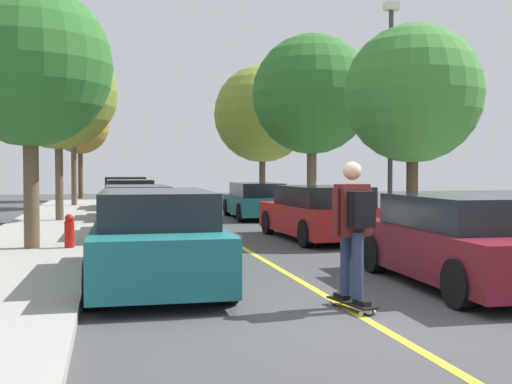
{
  "coord_description": "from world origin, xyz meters",
  "views": [
    {
      "loc": [
        -2.93,
        -6.85,
        1.75
      ],
      "look_at": [
        0.01,
        5.41,
        1.3
      ],
      "focal_mm": 43.28,
      "sensor_mm": 36.0,
      "label": 1
    }
  ],
  "objects_px": {
    "parked_car_left_farthest": "(125,194)",
    "street_tree_left_nearest": "(30,66)",
    "street_tree_left_far": "(73,97)",
    "skateboarder": "(354,223)",
    "parked_car_left_far": "(130,201)",
    "parked_car_right_nearest": "(461,242)",
    "streetlamp": "(391,103)",
    "parked_car_right_near": "(319,213)",
    "street_tree_right_nearest": "(413,94)",
    "parked_car_right_far": "(255,201)",
    "parked_car_left_near": "(137,213)",
    "parked_car_left_nearest": "(156,237)",
    "street_tree_left_near": "(58,92)",
    "skateboard": "(352,303)",
    "street_tree_left_farthest": "(80,126)",
    "fire_hydrant": "(69,231)",
    "street_tree_right_near": "(312,95)",
    "street_tree_right_far": "(262,114)"
  },
  "relations": [
    {
      "from": "parked_car_right_far",
      "to": "street_tree_right_nearest",
      "type": "distance_m",
      "value": 8.42
    },
    {
      "from": "parked_car_left_near",
      "to": "skateboard",
      "type": "height_order",
      "value": "parked_car_left_near"
    },
    {
      "from": "street_tree_left_far",
      "to": "streetlamp",
      "type": "distance_m",
      "value": 17.39
    },
    {
      "from": "street_tree_left_farthest",
      "to": "parked_car_left_farthest",
      "type": "bearing_deg",
      "value": -75.94
    },
    {
      "from": "parked_car_right_near",
      "to": "street_tree_left_farthest",
      "type": "distance_m",
      "value": 22.74
    },
    {
      "from": "parked_car_left_far",
      "to": "street_tree_left_farthest",
      "type": "relative_size",
      "value": 0.76
    },
    {
      "from": "street_tree_left_near",
      "to": "parked_car_right_nearest",
      "type": "bearing_deg",
      "value": -61.73
    },
    {
      "from": "parked_car_left_near",
      "to": "skateboarder",
      "type": "xyz_separation_m",
      "value": [
        2.27,
        -8.71,
        0.43
      ]
    },
    {
      "from": "parked_car_left_nearest",
      "to": "parked_car_left_near",
      "type": "bearing_deg",
      "value": 90.01
    },
    {
      "from": "parked_car_right_near",
      "to": "street_tree_left_nearest",
      "type": "relative_size",
      "value": 0.82
    },
    {
      "from": "street_tree_left_nearest",
      "to": "street_tree_left_near",
      "type": "distance_m",
      "value": 7.37
    },
    {
      "from": "street_tree_left_nearest",
      "to": "parked_car_left_nearest",
      "type": "bearing_deg",
      "value": -59.88
    },
    {
      "from": "parked_car_right_far",
      "to": "fire_hydrant",
      "type": "xyz_separation_m",
      "value": [
        -5.97,
        -8.35,
        -0.16
      ]
    },
    {
      "from": "parked_car_left_far",
      "to": "street_tree_left_nearest",
      "type": "distance_m",
      "value": 9.1
    },
    {
      "from": "parked_car_left_nearest",
      "to": "street_tree_left_near",
      "type": "relative_size",
      "value": 0.78
    },
    {
      "from": "street_tree_left_nearest",
      "to": "street_tree_left_far",
      "type": "bearing_deg",
      "value": 90.0
    },
    {
      "from": "parked_car_left_near",
      "to": "street_tree_left_nearest",
      "type": "bearing_deg",
      "value": -132.66
    },
    {
      "from": "parked_car_right_nearest",
      "to": "street_tree_right_nearest",
      "type": "bearing_deg",
      "value": 68.94
    },
    {
      "from": "streetlamp",
      "to": "street_tree_left_far",
      "type": "bearing_deg",
      "value": 119.29
    },
    {
      "from": "skateboarder",
      "to": "parked_car_left_far",
      "type": "bearing_deg",
      "value": 98.91
    },
    {
      "from": "parked_car_left_far",
      "to": "fire_hydrant",
      "type": "relative_size",
      "value": 6.26
    },
    {
      "from": "fire_hydrant",
      "to": "street_tree_left_farthest",
      "type": "bearing_deg",
      "value": 91.88
    },
    {
      "from": "parked_car_left_farthest",
      "to": "parked_car_right_nearest",
      "type": "distance_m",
      "value": 19.39
    },
    {
      "from": "parked_car_right_nearest",
      "to": "parked_car_right_near",
      "type": "distance_m",
      "value": 6.43
    },
    {
      "from": "parked_car_left_farthest",
      "to": "street_tree_right_nearest",
      "type": "xyz_separation_m",
      "value": [
        6.72,
        -13.03,
        2.94
      ]
    },
    {
      "from": "fire_hydrant",
      "to": "skateboarder",
      "type": "relative_size",
      "value": 0.4
    },
    {
      "from": "parked_car_left_near",
      "to": "street_tree_right_near",
      "type": "distance_m",
      "value": 9.91
    },
    {
      "from": "parked_car_left_farthest",
      "to": "street_tree_left_nearest",
      "type": "bearing_deg",
      "value": -99.31
    },
    {
      "from": "parked_car_right_near",
      "to": "street_tree_left_nearest",
      "type": "bearing_deg",
      "value": -169.12
    },
    {
      "from": "parked_car_left_far",
      "to": "skateboard",
      "type": "bearing_deg",
      "value": -81.1
    },
    {
      "from": "parked_car_right_nearest",
      "to": "streetlamp",
      "type": "bearing_deg",
      "value": 73.89
    },
    {
      "from": "parked_car_right_nearest",
      "to": "parked_car_left_near",
      "type": "bearing_deg",
      "value": 120.53
    },
    {
      "from": "street_tree_left_farthest",
      "to": "street_tree_left_far",
      "type": "bearing_deg",
      "value": -90.0
    },
    {
      "from": "streetlamp",
      "to": "parked_car_right_near",
      "type": "bearing_deg",
      "value": 168.03
    },
    {
      "from": "parked_car_left_nearest",
      "to": "street_tree_right_near",
      "type": "height_order",
      "value": "street_tree_right_near"
    },
    {
      "from": "street_tree_left_far",
      "to": "parked_car_right_near",
      "type": "bearing_deg",
      "value": -65.47
    },
    {
      "from": "fire_hydrant",
      "to": "skateboarder",
      "type": "distance_m",
      "value": 7.25
    },
    {
      "from": "parked_car_right_nearest",
      "to": "skateboard",
      "type": "distance_m",
      "value": 2.53
    },
    {
      "from": "parked_car_left_far",
      "to": "parked_car_right_near",
      "type": "xyz_separation_m",
      "value": [
        4.47,
        -6.93,
        -0.02
      ]
    },
    {
      "from": "street_tree_left_far",
      "to": "street_tree_right_far",
      "type": "distance_m",
      "value": 8.99
    },
    {
      "from": "parked_car_right_nearest",
      "to": "street_tree_left_farthest",
      "type": "height_order",
      "value": "street_tree_left_farthest"
    },
    {
      "from": "parked_car_left_near",
      "to": "street_tree_left_nearest",
      "type": "xyz_separation_m",
      "value": [
        -2.25,
        -2.44,
        3.22
      ]
    },
    {
      "from": "parked_car_right_near",
      "to": "street_tree_right_nearest",
      "type": "relative_size",
      "value": 0.85
    },
    {
      "from": "street_tree_left_farthest",
      "to": "skateboarder",
      "type": "height_order",
      "value": "street_tree_left_farthest"
    },
    {
      "from": "parked_car_left_farthest",
      "to": "parked_car_right_far",
      "type": "relative_size",
      "value": 1.05
    },
    {
      "from": "streetlamp",
      "to": "skateboarder",
      "type": "distance_m",
      "value": 8.53
    },
    {
      "from": "parked_car_left_farthest",
      "to": "skateboard",
      "type": "height_order",
      "value": "parked_car_left_farthest"
    },
    {
      "from": "street_tree_left_nearest",
      "to": "street_tree_right_near",
      "type": "xyz_separation_m",
      "value": [
        8.97,
        8.59,
        0.68
      ]
    },
    {
      "from": "parked_car_left_near",
      "to": "street_tree_left_farthest",
      "type": "xyz_separation_m",
      "value": [
        -2.25,
        20.28,
        3.58
      ]
    },
    {
      "from": "street_tree_right_near",
      "to": "street_tree_right_far",
      "type": "bearing_deg",
      "value": 90.0
    }
  ]
}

